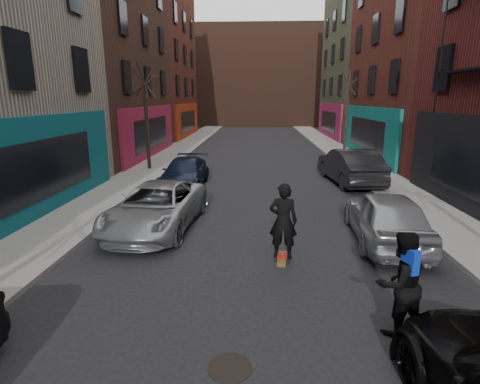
# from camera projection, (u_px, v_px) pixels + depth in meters

# --- Properties ---
(sidewalk_left) EXTENTS (2.50, 84.00, 0.13)m
(sidewalk_left) POSITION_uv_depth(u_px,v_px,m) (187.00, 144.00, 33.16)
(sidewalk_left) COLOR gray
(sidewalk_left) RESTS_ON ground
(sidewalk_right) EXTENTS (2.50, 84.00, 0.13)m
(sidewalk_right) POSITION_uv_depth(u_px,v_px,m) (329.00, 145.00, 32.60)
(sidewalk_right) COLOR gray
(sidewalk_right) RESTS_ON ground
(building_far) EXTENTS (40.00, 10.00, 14.00)m
(building_far) POSITION_uv_depth(u_px,v_px,m) (258.00, 78.00, 56.36)
(building_far) COLOR #47281E
(building_far) RESTS_ON ground
(tree_left_far) EXTENTS (2.00, 2.00, 6.50)m
(tree_left_far) POSITION_uv_depth(u_px,v_px,m) (146.00, 111.00, 20.72)
(tree_left_far) COLOR black
(tree_left_far) RESTS_ON sidewalk_left
(tree_right_far) EXTENTS (2.00, 2.00, 6.80)m
(tree_right_far) POSITION_uv_depth(u_px,v_px,m) (347.00, 106.00, 25.94)
(tree_right_far) COLOR black
(tree_right_far) RESTS_ON sidewalk_right
(parked_left_far) EXTENTS (2.75, 5.27, 1.42)m
(parked_left_far) POSITION_uv_depth(u_px,v_px,m) (157.00, 207.00, 11.90)
(parked_left_far) COLOR gray
(parked_left_far) RESTS_ON ground
(parked_left_end) EXTENTS (1.93, 4.56, 1.31)m
(parked_left_end) POSITION_uv_depth(u_px,v_px,m) (185.00, 173.00, 17.55)
(parked_left_end) COLOR black
(parked_left_end) RESTS_ON ground
(parked_right_far) EXTENTS (2.12, 4.60, 1.53)m
(parked_right_far) POSITION_uv_depth(u_px,v_px,m) (386.00, 216.00, 10.77)
(parked_right_far) COLOR #9B9FA3
(parked_right_far) RESTS_ON ground
(parked_right_end) EXTENTS (2.37, 5.34, 1.70)m
(parked_right_end) POSITION_uv_depth(u_px,v_px,m) (350.00, 166.00, 18.22)
(parked_right_end) COLOR black
(parked_right_end) RESTS_ON ground
(skateboard) EXTENTS (0.31, 0.82, 0.10)m
(skateboard) POSITION_uv_depth(u_px,v_px,m) (282.00, 259.00, 9.63)
(skateboard) COLOR brown
(skateboard) RESTS_ON ground
(skateboarder) EXTENTS (0.76, 0.55, 1.95)m
(skateboarder) POSITION_uv_depth(u_px,v_px,m) (283.00, 221.00, 9.38)
(skateboarder) COLOR black
(skateboarder) RESTS_ON skateboard
(pedestrian) EXTENTS (1.11, 0.98, 1.91)m
(pedestrian) POSITION_uv_depth(u_px,v_px,m) (400.00, 283.00, 6.48)
(pedestrian) COLOR black
(pedestrian) RESTS_ON ground
(manhole) EXTENTS (0.91, 0.91, 0.01)m
(manhole) POSITION_uv_depth(u_px,v_px,m) (230.00, 368.00, 5.81)
(manhole) COLOR black
(manhole) RESTS_ON ground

